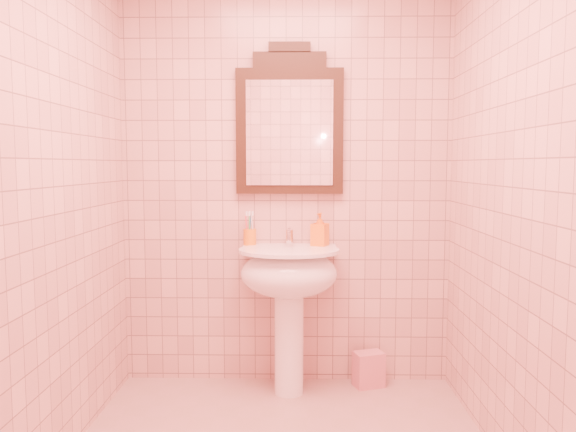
{
  "coord_description": "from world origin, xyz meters",
  "views": [
    {
      "loc": [
        0.07,
        -2.33,
        1.35
      ],
      "look_at": [
        0.02,
        0.55,
        1.08
      ],
      "focal_mm": 35.0,
      "sensor_mm": 36.0,
      "label": 1
    }
  ],
  "objects_px": {
    "mirror": "(290,125)",
    "towel": "(369,369)",
    "soap_dispenser": "(320,229)",
    "toothbrush_cup": "(250,237)",
    "pedestal_sink": "(289,283)"
  },
  "relations": [
    {
      "from": "mirror",
      "to": "toothbrush_cup",
      "type": "xyz_separation_m",
      "value": [
        -0.24,
        -0.04,
        -0.67
      ]
    },
    {
      "from": "mirror",
      "to": "toothbrush_cup",
      "type": "bearing_deg",
      "value": -169.81
    },
    {
      "from": "mirror",
      "to": "soap_dispenser",
      "type": "xyz_separation_m",
      "value": [
        0.18,
        -0.07,
        -0.63
      ]
    },
    {
      "from": "pedestal_sink",
      "to": "soap_dispenser",
      "type": "height_order",
      "value": "soap_dispenser"
    },
    {
      "from": "mirror",
      "to": "towel",
      "type": "height_order",
      "value": "mirror"
    },
    {
      "from": "toothbrush_cup",
      "to": "soap_dispenser",
      "type": "bearing_deg",
      "value": -3.86
    },
    {
      "from": "pedestal_sink",
      "to": "soap_dispenser",
      "type": "xyz_separation_m",
      "value": [
        0.18,
        0.13,
        0.3
      ]
    },
    {
      "from": "pedestal_sink",
      "to": "towel",
      "type": "bearing_deg",
      "value": 13.54
    },
    {
      "from": "towel",
      "to": "mirror",
      "type": "bearing_deg",
      "value": 170.08
    },
    {
      "from": "mirror",
      "to": "soap_dispenser",
      "type": "relative_size",
      "value": 4.52
    },
    {
      "from": "towel",
      "to": "pedestal_sink",
      "type": "bearing_deg",
      "value": -166.46
    },
    {
      "from": "pedestal_sink",
      "to": "soap_dispenser",
      "type": "distance_m",
      "value": 0.37
    },
    {
      "from": "mirror",
      "to": "towel",
      "type": "distance_m",
      "value": 1.56
    },
    {
      "from": "toothbrush_cup",
      "to": "towel",
      "type": "xyz_separation_m",
      "value": [
        0.72,
        -0.04,
        -0.81
      ]
    },
    {
      "from": "pedestal_sink",
      "to": "toothbrush_cup",
      "type": "xyz_separation_m",
      "value": [
        -0.24,
        0.16,
        0.25
      ]
    }
  ]
}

